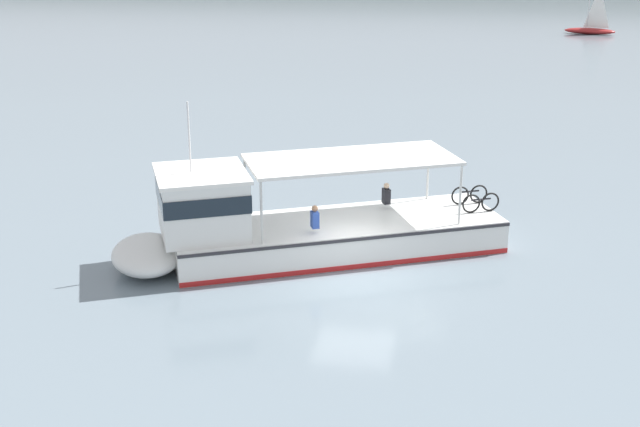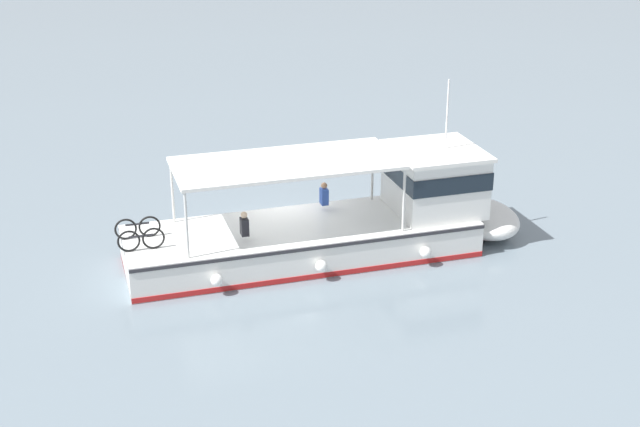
% 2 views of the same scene
% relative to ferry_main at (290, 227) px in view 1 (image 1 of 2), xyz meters
% --- Properties ---
extents(ground_plane, '(400.00, 400.00, 0.00)m').
position_rel_ferry_main_xyz_m(ground_plane, '(2.32, -1.17, -1.01)').
color(ground_plane, slate).
extents(ferry_main, '(12.80, 8.28, 5.32)m').
position_rel_ferry_main_xyz_m(ferry_main, '(0.00, 0.00, 0.00)').
color(ferry_main, white).
rests_on(ferry_main, ground).
extents(sailboat_outer_anchorage, '(4.97, 2.24, 5.40)m').
position_rel_ferry_main_xyz_m(sailboat_outer_anchorage, '(16.79, 61.32, -0.47)').
color(sailboat_outer_anchorage, maroon).
rests_on(sailboat_outer_anchorage, ground).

